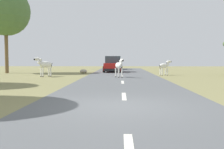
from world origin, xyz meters
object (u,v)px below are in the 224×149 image
object	(u,v)px
zebra_2	(165,66)
tree_3	(6,12)
car_0	(114,63)
zebra_1	(45,65)
car_1	(113,65)
rock_0	(83,71)
zebra_0	(119,66)

from	to	relation	value
zebra_2	tree_3	bearing A→B (deg)	-134.56
car_0	zebra_1	bearing A→B (deg)	73.24
car_1	tree_3	bearing A→B (deg)	10.95
car_0	rock_0	world-z (taller)	car_0
car_1	tree_3	xyz separation A→B (m)	(-11.04, -1.95, 5.51)
zebra_1	rock_0	size ratio (longest dim) A/B	2.27
zebra_0	zebra_1	world-z (taller)	zebra_1
zebra_1	zebra_2	size ratio (longest dim) A/B	1.18
zebra_0	zebra_2	xyz separation A→B (m)	(4.11, 3.52, -0.10)
tree_3	zebra_0	bearing A→B (deg)	-29.18
zebra_0	zebra_1	distance (m)	6.33
zebra_2	car_0	distance (m)	13.55
car_1	tree_3	size ratio (longest dim) A/B	0.49
car_0	car_1	distance (m)	7.65
rock_0	zebra_2	bearing A→B (deg)	-19.10
car_1	rock_0	xyz separation A→B (m)	(-2.97, -2.30, -0.64)
zebra_2	rock_0	xyz separation A→B (m)	(-7.78, 2.69, -0.63)
zebra_1	tree_3	distance (m)	9.36
zebra_2	rock_0	distance (m)	8.26
zebra_0	car_1	distance (m)	8.54
zebra_2	rock_0	size ratio (longest dim) A/B	1.93
zebra_0	tree_3	distance (m)	14.50
zebra_2	tree_3	size ratio (longest dim) A/B	0.16
tree_3	rock_0	xyz separation A→B (m)	(8.08, -0.35, -6.15)
tree_3	rock_0	distance (m)	10.16
zebra_2	car_1	world-z (taller)	car_1
zebra_0	zebra_2	distance (m)	5.41
zebra_1	zebra_2	bearing A→B (deg)	-126.61
car_1	car_0	bearing A→B (deg)	-88.53
zebra_1	car_0	world-z (taller)	car_0
car_1	zebra_0	bearing A→B (deg)	95.67
tree_3	car_0	bearing A→B (deg)	41.17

